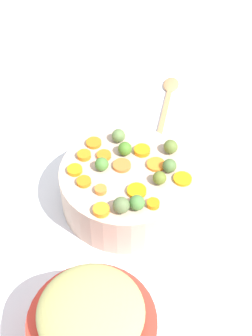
# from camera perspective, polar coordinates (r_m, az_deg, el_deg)

# --- Properties ---
(tabletop) EXTENTS (2.40, 2.40, 0.02)m
(tabletop) POSITION_cam_1_polar(r_m,az_deg,el_deg) (1.10, 1.42, -3.36)
(tabletop) COLOR silver
(tabletop) RESTS_ON ground
(serving_bowl_carrots) EXTENTS (0.28, 0.28, 0.10)m
(serving_bowl_carrots) POSITION_cam_1_polar(r_m,az_deg,el_deg) (1.04, 0.00, -2.25)
(serving_bowl_carrots) COLOR #C1A690
(serving_bowl_carrots) RESTS_ON tabletop
(metal_pot) EXTENTS (0.21, 0.21, 0.11)m
(metal_pot) POSITION_cam_1_polar(r_m,az_deg,el_deg) (0.85, -3.92, -19.32)
(metal_pot) COLOR red
(metal_pot) RESTS_ON tabletop
(stuffing_mound) EXTENTS (0.17, 0.17, 0.06)m
(stuffing_mound) POSITION_cam_1_polar(r_m,az_deg,el_deg) (0.78, -4.24, -16.79)
(stuffing_mound) COLOR tan
(stuffing_mound) RESTS_ON metal_pot
(carrot_slice_0) EXTENTS (0.04, 0.04, 0.01)m
(carrot_slice_0) POSITION_cam_1_polar(r_m,az_deg,el_deg) (1.03, -5.03, 1.53)
(carrot_slice_0) COLOR orange
(carrot_slice_0) RESTS_ON serving_bowl_carrots
(carrot_slice_1) EXTENTS (0.04, 0.04, 0.01)m
(carrot_slice_1) POSITION_cam_1_polar(r_m,az_deg,el_deg) (1.03, -2.66, 1.52)
(carrot_slice_1) COLOR orange
(carrot_slice_1) RESTS_ON serving_bowl_carrots
(carrot_slice_2) EXTENTS (0.05, 0.05, 0.01)m
(carrot_slice_2) POSITION_cam_1_polar(r_m,az_deg,el_deg) (1.01, 3.60, 0.43)
(carrot_slice_2) COLOR orange
(carrot_slice_2) RESTS_ON serving_bowl_carrots
(carrot_slice_3) EXTENTS (0.05, 0.05, 0.01)m
(carrot_slice_3) POSITION_cam_1_polar(r_m,az_deg,el_deg) (0.93, -2.98, -5.04)
(carrot_slice_3) COLOR orange
(carrot_slice_3) RESTS_ON serving_bowl_carrots
(carrot_slice_4) EXTENTS (0.05, 0.05, 0.01)m
(carrot_slice_4) POSITION_cam_1_polar(r_m,az_deg,el_deg) (1.01, -6.15, -0.23)
(carrot_slice_4) COLOR orange
(carrot_slice_4) RESTS_ON serving_bowl_carrots
(carrot_slice_5) EXTENTS (0.04, 0.04, 0.01)m
(carrot_slice_5) POSITION_cam_1_polar(r_m,az_deg,el_deg) (0.98, -5.08, -1.62)
(carrot_slice_5) COLOR orange
(carrot_slice_5) RESTS_ON serving_bowl_carrots
(carrot_slice_6) EXTENTS (0.04, 0.04, 0.01)m
(carrot_slice_6) POSITION_cam_1_polar(r_m,az_deg,el_deg) (1.04, 1.93, 2.10)
(carrot_slice_6) COLOR orange
(carrot_slice_6) RESTS_ON serving_bowl_carrots
(carrot_slice_7) EXTENTS (0.03, 0.03, 0.01)m
(carrot_slice_7) POSITION_cam_1_polar(r_m,az_deg,el_deg) (0.96, -3.05, -2.62)
(carrot_slice_7) COLOR orange
(carrot_slice_7) RESTS_ON serving_bowl_carrots
(carrot_slice_8) EXTENTS (0.05, 0.05, 0.01)m
(carrot_slice_8) POSITION_cam_1_polar(r_m,az_deg,el_deg) (1.01, -0.49, 0.30)
(carrot_slice_8) COLOR orange
(carrot_slice_8) RESTS_ON serving_bowl_carrots
(carrot_slice_9) EXTENTS (0.05, 0.05, 0.01)m
(carrot_slice_9) POSITION_cam_1_polar(r_m,az_deg,el_deg) (0.99, 6.78, -1.30)
(carrot_slice_9) COLOR orange
(carrot_slice_9) RESTS_ON serving_bowl_carrots
(carrot_slice_10) EXTENTS (0.05, 0.05, 0.01)m
(carrot_slice_10) POSITION_cam_1_polar(r_m,az_deg,el_deg) (0.96, 1.28, -2.76)
(carrot_slice_10) COLOR orange
(carrot_slice_10) RESTS_ON serving_bowl_carrots
(carrot_slice_11) EXTENTS (0.05, 0.05, 0.01)m
(carrot_slice_11) POSITION_cam_1_polar(r_m,az_deg,el_deg) (1.06, -3.88, 3.01)
(carrot_slice_11) COLOR orange
(carrot_slice_11) RESTS_ON serving_bowl_carrots
(carrot_slice_12) EXTENTS (0.03, 0.03, 0.01)m
(carrot_slice_12) POSITION_cam_1_polar(r_m,az_deg,el_deg) (0.94, 3.27, -4.29)
(carrot_slice_12) COLOR orange
(carrot_slice_12) RESTS_ON serving_bowl_carrots
(brussels_sprout_0) EXTENTS (0.03, 0.03, 0.03)m
(brussels_sprout_0) POSITION_cam_1_polar(r_m,az_deg,el_deg) (1.00, -2.93, 0.46)
(brussels_sprout_0) COLOR #487F33
(brussels_sprout_0) RESTS_ON serving_bowl_carrots
(brussels_sprout_1) EXTENTS (0.03, 0.03, 0.03)m
(brussels_sprout_1) POSITION_cam_1_polar(r_m,az_deg,el_deg) (1.00, 5.23, 0.27)
(brussels_sprout_1) COLOR #4B6B35
(brussels_sprout_1) RESTS_ON serving_bowl_carrots
(brussels_sprout_2) EXTENTS (0.03, 0.03, 0.03)m
(brussels_sprout_2) POSITION_cam_1_polar(r_m,az_deg,el_deg) (1.04, 5.47, 2.42)
(brussels_sprout_2) COLOR #5B6E2F
(brussels_sprout_2) RESTS_ON serving_bowl_carrots
(brussels_sprout_3) EXTENTS (0.03, 0.03, 0.03)m
(brussels_sprout_3) POSITION_cam_1_polar(r_m,az_deg,el_deg) (1.03, -0.13, 2.32)
(brussels_sprout_3) COLOR #457925
(brussels_sprout_3) RESTS_ON serving_bowl_carrots
(brussels_sprout_4) EXTENTS (0.03, 0.03, 0.03)m
(brussels_sprout_4) POSITION_cam_1_polar(r_m,az_deg,el_deg) (0.97, 4.03, -1.19)
(brussels_sprout_4) COLOR #5C6D25
(brussels_sprout_4) RESTS_ON serving_bowl_carrots
(brussels_sprout_5) EXTENTS (0.03, 0.03, 0.03)m
(brussels_sprout_5) POSITION_cam_1_polar(r_m,az_deg,el_deg) (0.92, -0.57, -4.48)
(brussels_sprout_5) COLOR #576C3F
(brussels_sprout_5) RESTS_ON serving_bowl_carrots
(brussels_sprout_6) EXTENTS (0.03, 0.03, 0.03)m
(brussels_sprout_6) POSITION_cam_1_polar(r_m,az_deg,el_deg) (0.93, 1.34, -4.17)
(brussels_sprout_6) COLOR #477D38
(brussels_sprout_6) RESTS_ON serving_bowl_carrots
(brussels_sprout_7) EXTENTS (0.03, 0.03, 0.03)m
(brussels_sprout_7) POSITION_cam_1_polar(r_m,az_deg,el_deg) (1.06, -0.91, 3.87)
(brussels_sprout_7) COLOR #5B7A40
(brussels_sprout_7) RESTS_ON serving_bowl_carrots
(wooden_spoon) EXTENTS (0.22, 0.27, 0.01)m
(wooden_spoon) POSITION_cam_1_polar(r_m,az_deg,el_deg) (1.34, 5.02, 8.24)
(wooden_spoon) COLOR tan
(wooden_spoon) RESTS_ON tabletop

